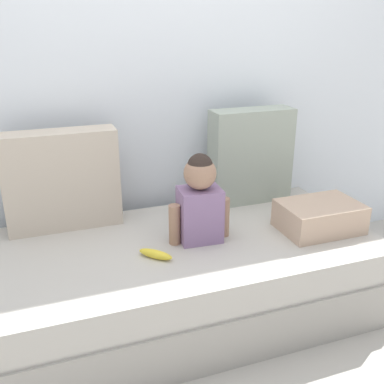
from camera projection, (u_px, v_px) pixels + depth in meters
ground_plane at (186, 310)px, 2.32m from camera, size 12.00×12.00×0.00m
back_wall at (149, 75)px, 2.43m from camera, size 5.13×0.10×2.27m
couch at (185, 277)px, 2.24m from camera, size 1.93×0.94×0.41m
throw_pillow_left at (62, 180)px, 2.23m from camera, size 0.57×0.16×0.51m
throw_pillow_right at (251, 156)px, 2.56m from camera, size 0.48×0.16×0.55m
toddler at (200, 200)px, 2.10m from camera, size 0.31×0.17×0.44m
banana at (156, 254)px, 2.00m from camera, size 0.15×0.15×0.04m
folded_blanket at (319, 216)px, 2.26m from camera, size 0.40×0.28×0.15m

